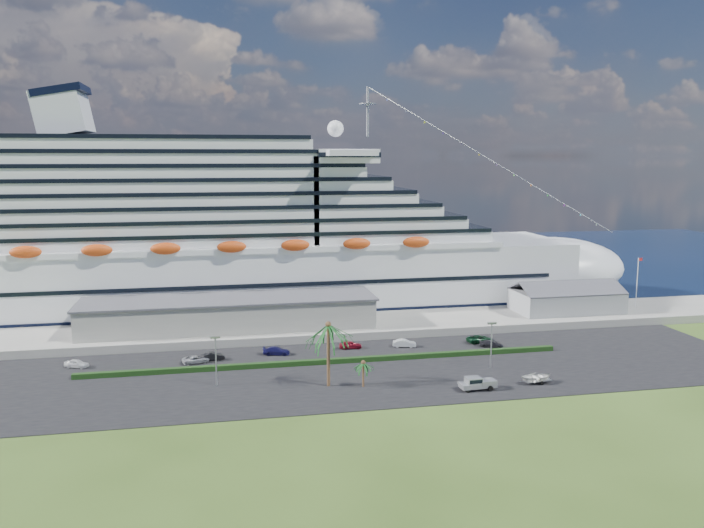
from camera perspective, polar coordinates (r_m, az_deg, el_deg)
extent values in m
plane|color=#2F4617|center=(112.67, 3.49, -10.45)|extent=(420.00, 420.00, 0.00)
cube|color=black|center=(122.76, 2.15, -8.76)|extent=(140.00, 38.00, 0.12)
cube|color=gray|center=(149.79, -0.46, -5.15)|extent=(240.00, 20.00, 1.80)
cube|color=black|center=(237.22, -4.62, -0.14)|extent=(420.00, 160.00, 0.02)
cube|color=silver|center=(169.36, -8.69, -1.14)|extent=(160.00, 30.00, 16.00)
ellipsoid|color=silver|center=(190.56, 16.09, -0.27)|extent=(40.00, 30.00, 16.00)
cube|color=black|center=(170.67, -8.64, -3.39)|extent=(164.00, 30.60, 2.40)
cube|color=silver|center=(166.84, -13.01, 6.05)|extent=(128.00, 26.00, 24.80)
cube|color=silver|center=(169.37, -1.11, 8.96)|extent=(14.00, 38.00, 3.20)
cube|color=silver|center=(169.98, -22.89, 11.51)|extent=(11.58, 14.00, 11.58)
cylinder|color=gray|center=(171.14, 1.31, 12.51)|extent=(0.70, 0.70, 12.00)
ellipsoid|color=#C54212|center=(152.12, -9.98, 1.42)|extent=(90.00, 2.40, 2.60)
ellipsoid|color=#C54212|center=(183.49, -10.26, 2.68)|extent=(90.00, 2.40, 2.60)
cube|color=black|center=(169.22, -8.70, -0.88)|extent=(144.00, 30.40, 0.90)
cube|color=gray|center=(146.31, -10.15, -4.06)|extent=(60.00, 14.00, 6.00)
cube|color=#4C4C54|center=(145.65, -10.18, -2.87)|extent=(61.00, 15.00, 0.40)
cube|color=gray|center=(166.71, 17.39, -2.95)|extent=(24.00, 12.00, 4.80)
cube|color=#4C4C54|center=(163.46, 17.95, -1.92)|extent=(24.00, 6.31, 2.74)
cube|color=#4C4C54|center=(168.61, 16.96, -1.55)|extent=(24.00, 6.31, 2.74)
cylinder|color=silver|center=(175.38, 22.61, -1.46)|extent=(0.16, 0.16, 12.00)
cube|color=red|center=(174.80, 22.85, 0.36)|extent=(1.00, 0.04, 0.70)
cube|color=black|center=(125.75, -1.97, -8.08)|extent=(88.00, 1.10, 0.90)
cylinder|color=gray|center=(115.51, -11.24, -7.97)|extent=(0.24, 0.24, 8.00)
cube|color=gray|center=(114.40, -11.30, -6.00)|extent=(1.60, 0.35, 0.35)
cylinder|color=gray|center=(124.97, 11.50, -6.67)|extent=(0.24, 0.24, 8.00)
cube|color=gray|center=(123.94, 11.56, -4.85)|extent=(1.60, 0.35, 0.35)
cylinder|color=#47301E|center=(112.75, -1.98, -7.62)|extent=(0.54, 0.54, 10.50)
sphere|color=#47301E|center=(111.37, -1.99, -5.03)|extent=(0.98, 0.98, 0.98)
cylinder|color=#47301E|center=(113.28, 0.94, -9.20)|extent=(0.35, 0.35, 4.20)
sphere|color=#47301E|center=(112.64, 0.94, -8.19)|extent=(0.73, 0.73, 0.73)
imported|color=white|center=(132.82, -21.92, -7.68)|extent=(4.64, 3.26, 1.47)
imported|color=black|center=(130.13, -11.53, -7.55)|extent=(4.58, 2.19, 1.45)
imported|color=#9A9CA3|center=(129.16, -12.86, -7.74)|extent=(5.27, 3.39, 1.35)
imported|color=#191753|center=(131.85, -6.30, -7.19)|extent=(5.43, 3.09, 1.48)
imported|color=maroon|center=(135.07, -0.13, -6.73)|extent=(4.54, 2.05, 1.51)
imported|color=silver|center=(136.58, 4.38, -6.58)|extent=(4.82, 2.76, 1.50)
imported|color=black|center=(141.64, 10.58, -6.15)|extent=(5.62, 3.00, 1.50)
imported|color=#24242A|center=(138.89, 11.49, -6.51)|extent=(4.94, 3.54, 1.33)
cylinder|color=black|center=(112.50, 9.61, -10.29)|extent=(0.89, 0.36, 0.88)
cylinder|color=black|center=(114.33, 9.23, -9.97)|extent=(0.89, 0.36, 0.88)
cylinder|color=black|center=(113.88, 11.44, -10.11)|extent=(0.89, 0.36, 0.88)
cylinder|color=black|center=(115.69, 11.03, -9.79)|extent=(0.89, 0.36, 0.88)
cube|color=#A9ACB0|center=(114.02, 10.41, -9.85)|extent=(6.03, 2.53, 0.77)
cube|color=#A9ACB0|center=(114.46, 11.17, -9.56)|extent=(2.75, 2.29, 0.60)
cube|color=#A9ACB0|center=(113.50, 10.06, -9.52)|extent=(2.53, 2.22, 1.04)
cube|color=black|center=(113.47, 10.06, -9.47)|extent=(2.31, 2.26, 0.60)
cube|color=#A9ACB0|center=(113.07, 9.21, -9.86)|extent=(1.11, 2.13, 0.38)
cube|color=gray|center=(119.26, 15.15, -9.31)|extent=(4.75, 2.17, 0.12)
cylinder|color=gray|center=(118.36, 14.23, -9.41)|extent=(2.19, 0.31, 0.08)
cylinder|color=black|center=(118.75, 15.51, -9.52)|extent=(0.66, 0.29, 0.64)
cylinder|color=black|center=(120.27, 15.12, -9.26)|extent=(0.66, 0.29, 0.64)
imported|color=white|center=(119.08, 15.16, -9.04)|extent=(5.42, 4.13, 1.05)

